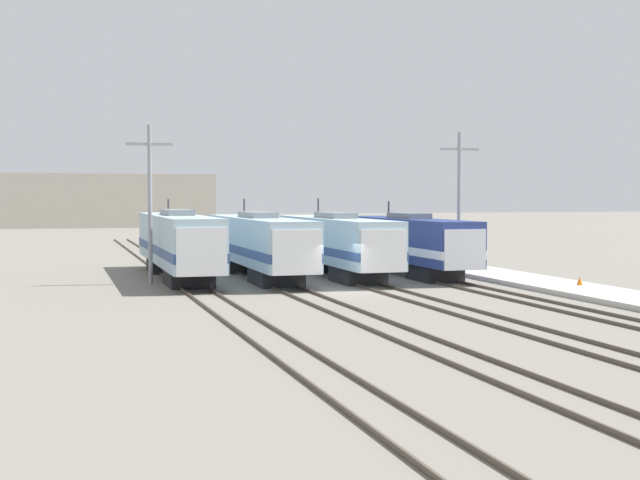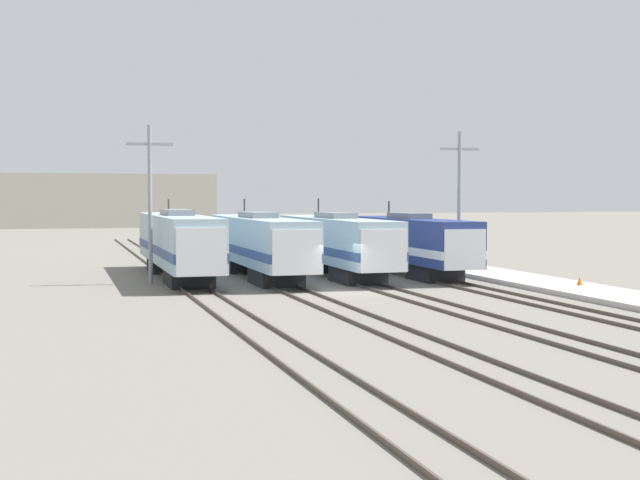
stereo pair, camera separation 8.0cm
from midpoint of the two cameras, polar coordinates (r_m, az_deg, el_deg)
ground_plane at (r=46.79m, az=1.39°, el=-3.36°), size 400.00×400.00×0.00m
rail_pair_far_left at (r=45.09m, az=-7.44°, el=-3.53°), size 1.50×120.00×0.15m
rail_pair_center_left at (r=46.10m, az=-1.48°, el=-3.36°), size 1.51×120.00×0.15m
rail_pair_center_right at (r=47.58m, az=4.17°, el=-3.17°), size 1.51×120.00×0.15m
rail_pair_far_right at (r=49.50m, az=9.43°, el=-2.97°), size 1.50×120.00×0.15m
locomotive_far_left at (r=54.74m, az=-9.11°, el=-0.21°), size 2.88×19.30×4.85m
locomotive_center_left at (r=54.68m, az=-3.94°, el=-0.26°), size 2.92×18.74×4.86m
locomotive_center_right at (r=55.30m, az=1.11°, el=-0.25°), size 2.87×17.30×4.89m
locomotive_far_right at (r=56.73m, az=5.86°, el=-0.21°), size 2.75×16.40×4.70m
catenary_tower_left at (r=51.68m, az=-10.87°, el=2.65°), size 2.62×0.24×9.09m
catenary_tower_right at (r=56.93m, az=8.86°, el=2.68°), size 2.62×0.24×9.09m
platform at (r=51.68m, az=14.05°, el=-2.71°), size 4.00×120.00×0.27m
traffic_cone at (r=49.77m, az=16.25°, el=-2.53°), size 0.33×0.33×0.46m
depot_building at (r=149.93m, az=-14.47°, el=2.45°), size 38.69×13.99×8.53m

